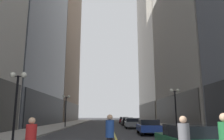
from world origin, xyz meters
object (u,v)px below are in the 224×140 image
car_blue (148,126)px  car_black (127,121)px  street_lamp_left_near (17,90)px  street_lamp_right_mid (175,100)px  car_green (190,140)px  car_maroon (124,120)px  pedestrian_in_grey_suit (184,140)px  street_lamp_left_far (66,104)px  pedestrian_in_blue_hoodie (110,133)px  pedestrian_in_red_jacket (31,140)px  car_grey (132,123)px

car_blue → car_black: size_ratio=1.05×
street_lamp_left_near → street_lamp_right_mid: size_ratio=1.00×
car_green → car_black: 28.13m
car_black → car_maroon: 10.05m
car_black → street_lamp_left_near: street_lamp_left_near is taller
car_black → pedestrian_in_grey_suit: pedestrian_in_grey_suit is taller
car_green → street_lamp_left_far: street_lamp_left_far is taller
pedestrian_in_blue_hoodie → street_lamp_left_near: size_ratio=0.39×
car_black → street_lamp_left_near: size_ratio=0.92×
pedestrian_in_blue_hoodie → pedestrian_in_red_jacket: 3.07m
car_black → street_lamp_left_near: 25.21m
car_grey → street_lamp_right_mid: street_lamp_right_mid is taller
car_maroon → pedestrian_in_grey_suit: (-1.28, -40.65, 0.27)m
car_grey → pedestrian_in_red_jacket: 22.92m
pedestrian_in_blue_hoodie → pedestrian_in_grey_suit: pedestrian_in_blue_hoodie is taller
car_green → pedestrian_in_grey_suit: (-1.08, -2.47, 0.27)m
car_black → pedestrian_in_blue_hoodie: size_ratio=2.36×
car_green → pedestrian_in_red_jacket: (-5.79, -1.90, 0.23)m
car_black → pedestrian_in_red_jacket: bearing=-100.9°
car_black → street_lamp_left_near: (-9.11, -23.37, 2.54)m
pedestrian_in_blue_hoodie → car_maroon: bearing=84.8°
car_maroon → street_lamp_left_near: (-9.30, -33.41, 2.54)m
car_blue → car_black: 17.24m
car_green → street_lamp_left_near: (-9.11, 4.76, 2.54)m
street_lamp_right_mid → pedestrian_in_grey_suit: bearing=-106.7°
car_grey → pedestrian_in_blue_hoodie: bearing=-98.9°
car_black → car_green: bearing=-90.0°
car_green → car_black: (0.00, 28.13, -0.00)m
street_lamp_left_far → street_lamp_right_mid: size_ratio=1.00×
street_lamp_left_near → street_lamp_left_far: size_ratio=1.00×
pedestrian_in_blue_hoodie → street_lamp_right_mid: size_ratio=0.39×
car_grey → car_black: size_ratio=1.06×
car_green → car_maroon: 38.18m
pedestrian_in_blue_hoodie → street_lamp_left_far: street_lamp_left_far is taller
pedestrian_in_grey_suit → car_maroon: bearing=88.2°
car_black → pedestrian_in_red_jacket: pedestrian_in_red_jacket is taller
car_grey → pedestrian_in_grey_suit: pedestrian_in_grey_suit is taller
car_blue → car_maroon: size_ratio=1.05×
pedestrian_in_blue_hoodie → pedestrian_in_grey_suit: (2.18, -2.30, -0.03)m
street_lamp_left_near → street_lamp_right_mid: bearing=34.2°
pedestrian_in_red_jacket → street_lamp_left_far: (-3.31, 23.49, 2.30)m
car_grey → car_maroon: bearing=89.2°
street_lamp_left_near → car_black: bearing=68.7°
car_green → car_maroon: same height
car_maroon → pedestrian_in_blue_hoodie: 38.50m
car_green → street_lamp_left_near: street_lamp_left_near is taller
car_maroon → car_black: bearing=-91.1°
street_lamp_right_mid → car_maroon: bearing=98.1°
car_green → car_blue: same height
street_lamp_left_far → pedestrian_in_blue_hoodie: bearing=-75.0°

